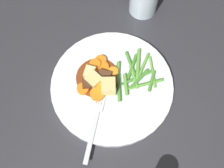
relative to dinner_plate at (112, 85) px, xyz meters
The scene contains 31 objects.
ground_plane 0.01m from the dinner_plate, ahead, with size 3.00×3.00×0.00m, color #2D2D33.
dinner_plate is the anchor object (origin of this frame).
stew_sauce 0.04m from the dinner_plate, 19.83° to the right, with size 0.10×0.10×0.00m, color brown.
carrot_slice_0 0.07m from the dinner_plate, 59.82° to the right, with size 0.03×0.03×0.01m, color orange.
carrot_slice_1 0.05m from the dinner_plate, 33.09° to the right, with size 0.03×0.03×0.01m, color orange.
carrot_slice_2 0.07m from the dinner_plate, 17.74° to the left, with size 0.03×0.03×0.01m, color orange.
carrot_slice_3 0.05m from the dinner_plate, 44.85° to the left, with size 0.03×0.03×0.01m, color orange.
carrot_slice_4 0.05m from the dinner_plate, 53.55° to the right, with size 0.03×0.03×0.01m, color orange.
carrot_slice_5 0.03m from the dinner_plate, 23.90° to the left, with size 0.03×0.03×0.01m, color orange.
carrot_slice_6 0.03m from the dinner_plate, 93.70° to the right, with size 0.02×0.02×0.01m, color orange.
carrot_slice_7 0.06m from the dinner_plate, 44.47° to the right, with size 0.03×0.03×0.01m, color orange.
potato_chunk_0 0.06m from the dinner_plate, 18.54° to the right, with size 0.03×0.02×0.02m, color #EAD68C.
potato_chunk_1 0.03m from the dinner_plate, 64.08° to the left, with size 0.03×0.03×0.03m, color #E5CC7A.
potato_chunk_2 0.05m from the dinner_plate, ahead, with size 0.03×0.03×0.03m, color #E5CC7A.
meat_chunk_0 0.02m from the dinner_plate, 158.17° to the right, with size 0.02×0.02×0.02m, color brown.
meat_chunk_1 0.06m from the dinner_plate, 10.05° to the left, with size 0.02×0.02×0.02m, color #4C2B19.
meat_chunk_2 0.03m from the dinner_plate, 29.06° to the right, with size 0.03×0.03×0.02m, color #56331E.
green_bean_0 0.09m from the dinner_plate, behind, with size 0.01×0.01×0.05m, color #4C8E33.
green_bean_1 0.08m from the dinner_plate, behind, with size 0.01×0.01×0.08m, color #599E38.
green_bean_2 0.09m from the dinner_plate, 143.81° to the right, with size 0.01×0.01×0.08m, color #66AD42.
green_bean_3 0.05m from the dinner_plate, 156.32° to the right, with size 0.01×0.01×0.06m, color #66AD42.
green_bean_4 0.10m from the dinner_plate, 157.09° to the right, with size 0.01×0.01×0.08m, color #66AD42.
green_bean_5 0.03m from the dinner_plate, behind, with size 0.01×0.01×0.05m, color #66AD42.
green_bean_6 0.07m from the dinner_plate, 125.07° to the right, with size 0.01×0.01×0.06m, color #4C8E33.
green_bean_7 0.03m from the dinner_plate, 140.92° to the left, with size 0.01×0.01×0.06m, color #4C8E33.
green_bean_8 0.07m from the dinner_plate, 132.54° to the right, with size 0.01×0.01×0.07m, color #4C8E33.
green_bean_9 0.06m from the dinner_plate, 160.76° to the right, with size 0.01×0.01×0.08m, color #4C8E33.
green_bean_10 0.07m from the dinner_plate, 164.48° to the right, with size 0.01×0.01×0.06m, color #4C8E33.
green_bean_11 0.08m from the dinner_plate, 135.95° to the right, with size 0.01×0.01×0.08m, color #66AD42.
green_bean_12 0.03m from the dinner_plate, 113.65° to the right, with size 0.01×0.01×0.06m, color #599E38.
fork 0.10m from the dinner_plate, 72.99° to the left, with size 0.03×0.18×0.00m.
Camera 1 is at (-0.02, 0.23, 0.56)m, focal length 40.90 mm.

